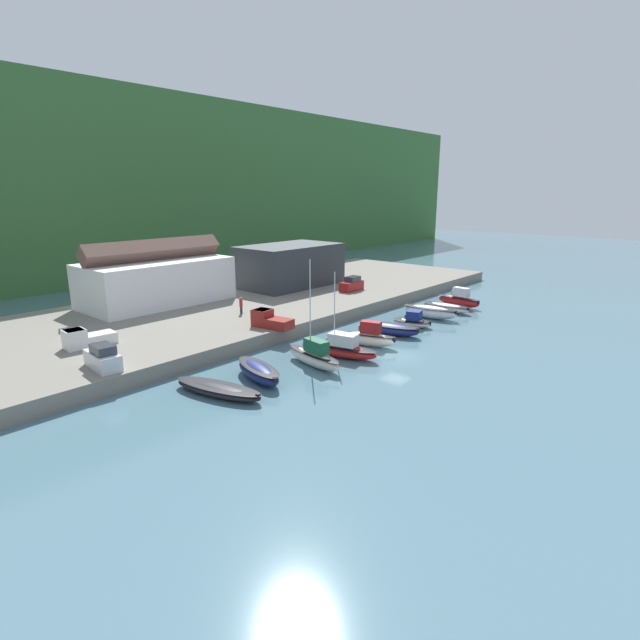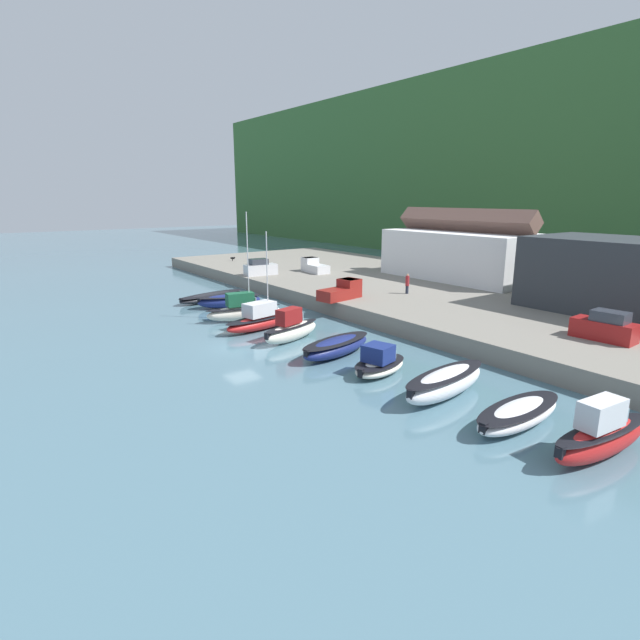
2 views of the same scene
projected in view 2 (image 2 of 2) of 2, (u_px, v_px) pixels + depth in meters
The scene contains 20 objects.
ground_plane at pixel (242, 347), 39.51m from camera, with size 320.00×320.00×0.00m, color slate.
quay_promenade at pixel (462, 298), 54.74m from camera, with size 98.02×29.78×1.54m.
harbor_clubhouse at pixel (462, 253), 62.60m from camera, with size 19.36×9.76×8.70m.
yacht_club_building at pixel (629, 277), 43.46m from camera, with size 16.23×9.69×6.50m.
moored_boat_0 at pixel (212, 297), 56.94m from camera, with size 4.20×8.92×0.92m.
moored_boat_1 at pixel (229, 301), 53.37m from camera, with size 4.07×7.20×1.45m.
moored_boat_2 at pixel (243, 310), 47.85m from camera, with size 2.87×7.61×10.25m.
moored_boat_3 at pixel (263, 319), 44.80m from camera, with size 3.78×8.54×8.65m.
moored_boat_4 at pixel (291, 329), 40.94m from camera, with size 3.16×6.41×2.78m.
moored_boat_5 at pixel (336, 346), 37.20m from camera, with size 3.78×7.37×1.36m.
moored_boat_6 at pixel (379, 363), 33.38m from camera, with size 3.57×5.23×2.07m.
moored_boat_7 at pixel (445, 383), 29.50m from camera, with size 3.05×7.63×1.68m.
moored_boat_8 at pixel (519, 414), 25.92m from camera, with size 2.58×7.00×1.13m.
moored_boat_9 at pixel (601, 436), 22.61m from camera, with size 2.11×6.77×2.84m.
parked_car_0 at pixel (260, 268), 65.66m from camera, with size 2.20×4.36×2.16m.
parked_car_1 at pixel (605, 327), 35.81m from camera, with size 4.28×2.01×2.16m.
pickup_truck_0 at pixel (343, 290), 50.47m from camera, with size 2.63×4.96×1.90m.
pickup_truck_1 at pixel (313, 266), 68.41m from camera, with size 4.88×2.37×1.90m.
person_on_quay at pixel (407, 283), 52.92m from camera, with size 0.40×0.40×2.14m.
dog_on_quay at pixel (233, 258), 80.15m from camera, with size 0.79×0.76×0.68m.
Camera 2 is at (34.27, -17.20, 11.58)m, focal length 28.00 mm.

